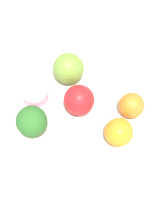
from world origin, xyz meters
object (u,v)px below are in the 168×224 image
Objects in this scene: small_cup at (35,94)px; apple_green at (68,68)px; broccoli at (32,122)px; bowl at (84,120)px; orange_back at (120,131)px; apple_red at (79,100)px; orange_front at (132,105)px.

apple_green is at bearing -15.51° from small_cup.
broccoli is 1.13× the size of apple_green.
orange_back reaches higher than bowl.
bowl is at bearing -74.00° from small_cup.
apple_red is 0.07m from apple_green.
bowl is 3.84× the size of broccoli.
orange_back is (-0.05, -0.01, 0.00)m from orange_front.
small_cup is (-0.07, 0.02, -0.02)m from apple_green.
broccoli is at bearing -140.24° from small_cup.
broccoli reaches higher than apple_red.
broccoli reaches higher than orange_front.
orange_back is (-0.04, -0.15, -0.00)m from apple_green.
bowl is 0.05m from apple_red.
small_cup is (-0.08, 0.15, -0.01)m from orange_front.
orange_back is at bearing -105.87° from apple_green.
broccoli is 0.13m from apple_green.
broccoli is 1.43× the size of orange_front.
bowl is at bearing 132.77° from orange_front.
apple_red is (0.09, -0.03, -0.01)m from broccoli.
apple_green is 1.19× the size of small_cup.
apple_green is at bearing 55.04° from apple_red.
small_cup is at bearing 39.76° from broccoli.
small_cup is at bearing 164.49° from apple_green.
apple_red is 1.13× the size of small_cup.
orange_front is (0.06, -0.06, 0.04)m from bowl.
bowl is 4.58× the size of apple_red.
broccoli is at bearing 159.49° from apple_red.
orange_back is 1.01× the size of small_cup.
small_cup is (-0.03, 0.08, -0.02)m from apple_red.
apple_green is 0.15m from orange_back.
apple_red is at bearing 88.57° from orange_back.
broccoli is at bearing 124.29° from orange_back.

